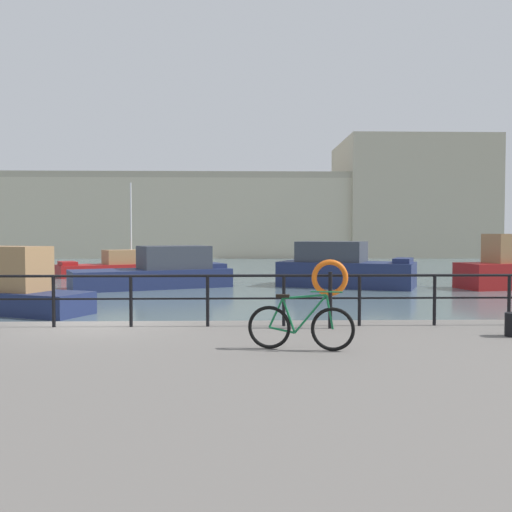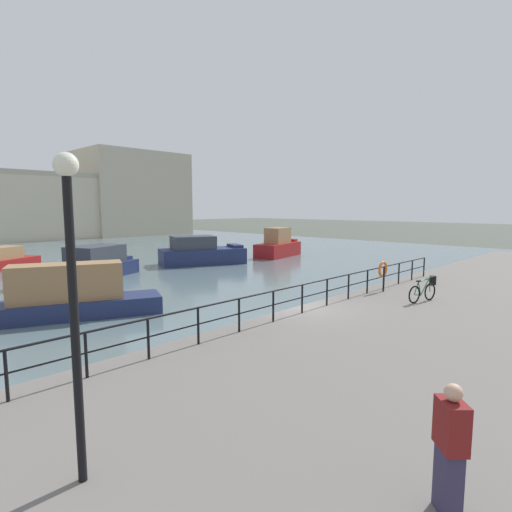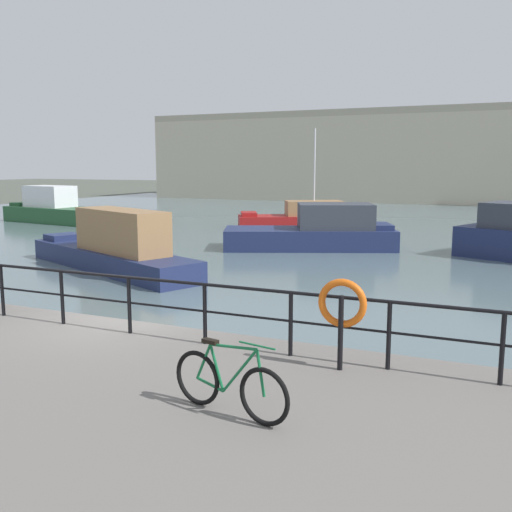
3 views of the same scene
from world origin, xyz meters
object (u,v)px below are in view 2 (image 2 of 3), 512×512
harbor_building (26,203)px  life_ring_stand (383,270)px  moored_harbor_tender (200,253)px  moored_white_yacht (278,246)px  mooring_bollard (433,280)px  moored_red_daysailer (87,267)px  parked_bicycle (422,292)px  moored_blue_motorboat (52,299)px  standing_person (450,448)px  quay_lamp_post (72,277)px

harbor_building → life_ring_stand: (-2.53, -58.33, -3.47)m
moored_harbor_tender → moored_white_yacht: (8.48, -1.15, 0.07)m
moored_white_yacht → moored_harbor_tender: bearing=159.8°
mooring_bollard → moored_red_daysailer: bearing=116.4°
parked_bicycle → moored_blue_motorboat: bearing=144.7°
parked_bicycle → life_ring_stand: bearing=81.1°
moored_white_yacht → mooring_bollard: moored_white_yacht is taller
harbor_building → moored_white_yacht: (9.52, -41.48, -4.26)m
moored_blue_motorboat → moored_red_daysailer: bearing=-98.0°
harbor_building → moored_blue_motorboat: bearing=-105.6°
moored_red_daysailer → moored_white_yacht: 18.09m
standing_person → life_ring_stand: bearing=-104.1°
moored_blue_motorboat → standing_person: 16.21m
life_ring_stand → standing_person: size_ratio=0.83×
harbor_building → moored_blue_motorboat: harbor_building is taller
parked_bicycle → mooring_bollard: (4.12, 1.12, -0.17)m
mooring_bollard → moored_white_yacht: bearing=63.9°
moored_harbor_tender → moored_red_daysailer: size_ratio=0.88×
quay_lamp_post → life_ring_stand: bearing=11.8°
moored_harbor_tender → mooring_bollard: moored_harbor_tender is taller
moored_red_daysailer → life_ring_stand: life_ring_stand is taller
moored_harbor_tender → parked_bicycle: size_ratio=4.26×
mooring_bollard → standing_person: bearing=-158.7°
moored_blue_motorboat → standing_person: standing_person is taller
moored_blue_motorboat → parked_bicycle: size_ratio=5.42×
moored_harbor_tender → moored_red_daysailer: bearing=-155.5°
harbor_building → quay_lamp_post: bearing=-106.0°
moored_blue_motorboat → standing_person: bearing=110.0°
moored_harbor_tender → parked_bicycle: (-4.39, -20.16, 0.28)m
moored_red_daysailer → moored_white_yacht: bearing=-25.6°
life_ring_stand → moored_blue_motorboat: bearing=140.9°
parked_bicycle → quay_lamp_post: (-14.25, -0.98, 2.52)m
moored_blue_motorboat → mooring_bollard: bearing=168.2°
standing_person → harbor_building: bearing=-56.9°
mooring_bollard → standing_person: size_ratio=0.26×
moored_harbor_tender → life_ring_stand: bearing=-78.3°
moored_blue_motorboat → parked_bicycle: bearing=155.9°
moored_white_yacht → standing_person: bearing=-147.8°
moored_red_daysailer → parked_bicycle: moored_red_daysailer is taller
moored_blue_motorboat → mooring_bollard: size_ratio=21.46×
harbor_building → parked_bicycle: 60.72m
moored_blue_motorboat → moored_harbor_tender: bearing=-125.9°
moored_harbor_tender → parked_bicycle: moored_harbor_tender is taller
parked_bicycle → life_ring_stand: life_ring_stand is taller
mooring_bollard → life_ring_stand: size_ratio=0.31×
moored_white_yacht → parked_bicycle: (-12.87, -19.01, 0.20)m
harbor_building → life_ring_stand: size_ratio=46.55×
moored_blue_motorboat → quay_lamp_post: bearing=95.8°
harbor_building → moored_white_yacht: bearing=-77.1°
moored_harbor_tender → mooring_bollard: 19.04m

